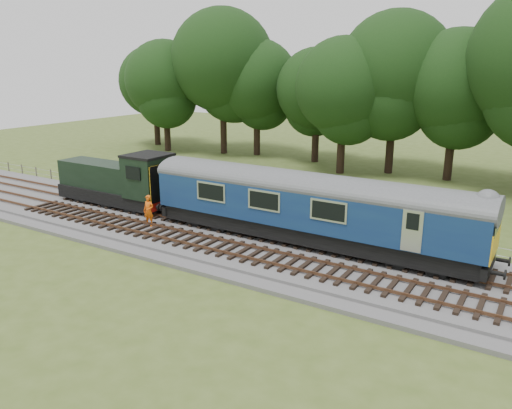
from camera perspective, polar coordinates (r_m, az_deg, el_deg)
The scene contains 9 objects.
ground at distance 26.39m, azimuth 1.58°, elevation -5.43°, with size 120.00×120.00×0.00m, color #445720.
ballast at distance 26.33m, azimuth 1.58°, elevation -5.07°, with size 70.00×7.00×0.35m, color #4C4C4F.
track_north at distance 27.39m, azimuth 3.07°, elevation -3.71°, with size 67.20×2.40×0.21m.
track_south at distance 24.96m, azimuth -0.28°, elevation -5.67°, with size 67.20×2.40×0.21m.
fence at distance 30.14m, azimuth 5.91°, elevation -2.77°, with size 64.00×0.12×1.00m, color #6B6054, non-canonical shape.
tree_line at distance 46.00m, azimuth 15.58°, elevation 3.23°, with size 70.00×8.00×18.00m, color black, non-canonical shape.
dmu_railcar at distance 26.10m, azimuth 5.93°, elevation 0.28°, with size 18.05×2.86×3.88m.
shunter_loco at distance 34.47m, azimuth -15.38°, elevation 2.53°, with size 8.92×2.60×3.38m.
worker at distance 29.76m, azimuth -12.16°, elevation -0.70°, with size 0.68×0.45×1.86m, color #EE5B0C.
Camera 1 is at (12.36, -21.27, 9.56)m, focal length 35.00 mm.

